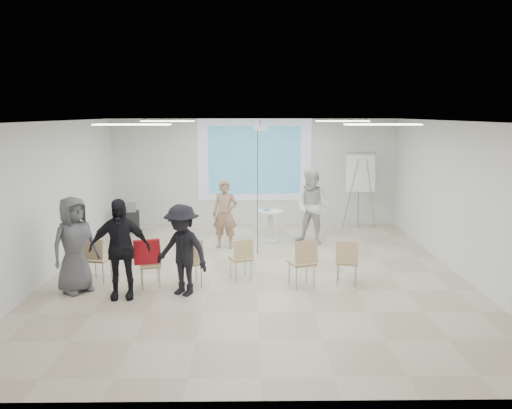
{
  "coord_description": "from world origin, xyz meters",
  "views": [
    {
      "loc": [
        -0.13,
        -9.55,
        3.15
      ],
      "look_at": [
        0.0,
        0.8,
        1.25
      ],
      "focal_mm": 35.0,
      "sensor_mm": 36.0,
      "label": 1
    }
  ],
  "objects_px": {
    "player_right": "(313,202)",
    "audience_outer": "(74,239)",
    "audience_left": "(119,241)",
    "chair_far_left": "(97,256)",
    "chair_left_mid": "(150,262)",
    "flipchart_easel": "(360,172)",
    "chair_center": "(242,256)",
    "laptop": "(190,261)",
    "audience_mid": "(182,244)",
    "chair_right_far": "(347,259)",
    "av_cart": "(129,218)",
    "chair_right_inner": "(303,260)",
    "chair_left_inner": "(191,260)",
    "pedestal_table": "(271,224)",
    "player_left": "(225,210)"
  },
  "relations": [
    {
      "from": "player_right",
      "to": "audience_outer",
      "type": "height_order",
      "value": "player_right"
    },
    {
      "from": "audience_left",
      "to": "audience_outer",
      "type": "xyz_separation_m",
      "value": [
        -0.87,
        0.3,
        -0.03
      ]
    },
    {
      "from": "chair_far_left",
      "to": "chair_left_mid",
      "type": "height_order",
      "value": "chair_far_left"
    },
    {
      "from": "player_right",
      "to": "flipchart_easel",
      "type": "bearing_deg",
      "value": 71.5
    },
    {
      "from": "chair_far_left",
      "to": "chair_center",
      "type": "bearing_deg",
      "value": 12.71
    },
    {
      "from": "chair_center",
      "to": "laptop",
      "type": "xyz_separation_m",
      "value": [
        -0.96,
        -0.31,
        0.0
      ]
    },
    {
      "from": "laptop",
      "to": "audience_mid",
      "type": "xyz_separation_m",
      "value": [
        -0.07,
        -0.45,
        0.43
      ]
    },
    {
      "from": "chair_right_far",
      "to": "av_cart",
      "type": "relative_size",
      "value": 1.12
    },
    {
      "from": "chair_far_left",
      "to": "chair_left_mid",
      "type": "distance_m",
      "value": 1.11
    },
    {
      "from": "chair_right_far",
      "to": "flipchart_easel",
      "type": "bearing_deg",
      "value": 88.85
    },
    {
      "from": "chair_right_inner",
      "to": "flipchart_easel",
      "type": "relative_size",
      "value": 0.43
    },
    {
      "from": "laptop",
      "to": "av_cart",
      "type": "height_order",
      "value": "av_cart"
    },
    {
      "from": "chair_left_inner",
      "to": "chair_right_far",
      "type": "height_order",
      "value": "chair_left_inner"
    },
    {
      "from": "pedestal_table",
      "to": "av_cart",
      "type": "relative_size",
      "value": 1.04
    },
    {
      "from": "chair_left_inner",
      "to": "chair_center",
      "type": "distance_m",
      "value": 1.01
    },
    {
      "from": "player_right",
      "to": "audience_outer",
      "type": "xyz_separation_m",
      "value": [
        -4.63,
        -3.35,
        -0.05
      ]
    },
    {
      "from": "pedestal_table",
      "to": "chair_right_inner",
      "type": "bearing_deg",
      "value": -82.32
    },
    {
      "from": "chair_far_left",
      "to": "chair_left_inner",
      "type": "distance_m",
      "value": 1.83
    },
    {
      "from": "chair_far_left",
      "to": "av_cart",
      "type": "height_order",
      "value": "chair_far_left"
    },
    {
      "from": "player_left",
      "to": "av_cart",
      "type": "bearing_deg",
      "value": 156.23
    },
    {
      "from": "player_right",
      "to": "flipchart_easel",
      "type": "relative_size",
      "value": 0.95
    },
    {
      "from": "chair_right_inner",
      "to": "laptop",
      "type": "xyz_separation_m",
      "value": [
        -2.08,
        0.15,
        -0.06
      ]
    },
    {
      "from": "player_left",
      "to": "audience_mid",
      "type": "relative_size",
      "value": 1.01
    },
    {
      "from": "chair_far_left",
      "to": "chair_right_far",
      "type": "relative_size",
      "value": 0.99
    },
    {
      "from": "player_left",
      "to": "flipchart_easel",
      "type": "xyz_separation_m",
      "value": [
        3.58,
        1.88,
        0.65
      ]
    },
    {
      "from": "player_left",
      "to": "chair_left_mid",
      "type": "height_order",
      "value": "player_left"
    },
    {
      "from": "chair_right_inner",
      "to": "audience_outer",
      "type": "xyz_separation_m",
      "value": [
        -4.07,
        -0.12,
        0.43
      ]
    },
    {
      "from": "player_left",
      "to": "chair_far_left",
      "type": "distance_m",
      "value": 3.37
    },
    {
      "from": "laptop",
      "to": "pedestal_table",
      "type": "bearing_deg",
      "value": -139.22
    },
    {
      "from": "chair_left_inner",
      "to": "flipchart_easel",
      "type": "xyz_separation_m",
      "value": [
        4.08,
        4.62,
        1.04
      ]
    },
    {
      "from": "chair_right_far",
      "to": "audience_left",
      "type": "distance_m",
      "value": 4.09
    },
    {
      "from": "laptop",
      "to": "audience_outer",
      "type": "height_order",
      "value": "audience_outer"
    },
    {
      "from": "player_right",
      "to": "chair_left_mid",
      "type": "relative_size",
      "value": 2.51
    },
    {
      "from": "chair_right_far",
      "to": "chair_right_inner",
      "type": "bearing_deg",
      "value": -156.79
    },
    {
      "from": "player_left",
      "to": "player_right",
      "type": "bearing_deg",
      "value": 20.16
    },
    {
      "from": "audience_left",
      "to": "laptop",
      "type": "bearing_deg",
      "value": 21.52
    },
    {
      "from": "player_right",
      "to": "audience_mid",
      "type": "bearing_deg",
      "value": -100.82
    },
    {
      "from": "pedestal_table",
      "to": "chair_center",
      "type": "xyz_separation_m",
      "value": [
        -0.67,
        -2.93,
        0.04
      ]
    },
    {
      "from": "player_right",
      "to": "laptop",
      "type": "distance_m",
      "value": 4.08
    },
    {
      "from": "chair_right_inner",
      "to": "audience_outer",
      "type": "relative_size",
      "value": 0.47
    },
    {
      "from": "audience_left",
      "to": "av_cart",
      "type": "relative_size",
      "value": 2.6
    },
    {
      "from": "player_left",
      "to": "chair_right_inner",
      "type": "height_order",
      "value": "player_left"
    },
    {
      "from": "player_left",
      "to": "audience_outer",
      "type": "bearing_deg",
      "value": -121.68
    },
    {
      "from": "chair_center",
      "to": "av_cart",
      "type": "bearing_deg",
      "value": 105.54
    },
    {
      "from": "chair_far_left",
      "to": "av_cart",
      "type": "relative_size",
      "value": 1.1
    },
    {
      "from": "audience_outer",
      "to": "laptop",
      "type": "bearing_deg",
      "value": -39.57
    },
    {
      "from": "chair_far_left",
      "to": "laptop",
      "type": "relative_size",
      "value": 2.59
    },
    {
      "from": "chair_left_mid",
      "to": "flipchart_easel",
      "type": "height_order",
      "value": "flipchart_easel"
    },
    {
      "from": "chair_center",
      "to": "audience_left",
      "type": "height_order",
      "value": "audience_left"
    },
    {
      "from": "chair_left_mid",
      "to": "chair_right_inner",
      "type": "distance_m",
      "value": 2.79
    }
  ]
}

